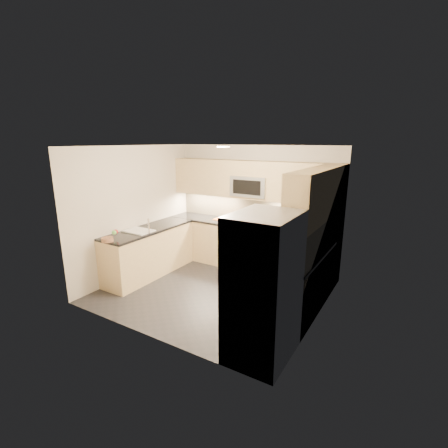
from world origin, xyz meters
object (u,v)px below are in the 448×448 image
cutting_board (222,219)px  fruit_basket (107,240)px  refrigerator (263,287)px  utensil_bowl (325,231)px  microwave (251,186)px  gas_range (247,247)px

cutting_board → fruit_basket: (-0.84, -2.32, 0.03)m
fruit_basket → refrigerator: bearing=-3.3°
cutting_board → utensil_bowl: bearing=-2.3°
utensil_bowl → microwave: bearing=174.6°
gas_range → refrigerator: 2.86m
microwave → refrigerator: microwave is taller
cutting_board → fruit_basket: size_ratio=1.80×
gas_range → refrigerator: (1.45, -2.43, 0.45)m
microwave → fruit_basket: microwave is taller
microwave → cutting_board: bearing=-174.9°
gas_range → cutting_board: (-0.64, 0.07, 0.49)m
gas_range → utensil_bowl: (1.54, -0.02, 0.56)m
microwave → fruit_basket: bearing=-121.9°
gas_range → refrigerator: bearing=-59.1°
microwave → cutting_board: microwave is taller
gas_range → fruit_basket: fruit_basket is taller
refrigerator → fruit_basket: size_ratio=9.27×
refrigerator → cutting_board: size_ratio=5.15×
gas_range → utensil_bowl: 1.64m
utensil_bowl → fruit_basket: (-3.03, -2.23, -0.04)m
refrigerator → fruit_basket: (-2.93, 0.17, 0.08)m
refrigerator → cutting_board: bearing=130.0°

